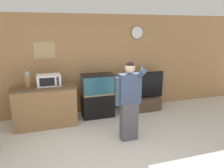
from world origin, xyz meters
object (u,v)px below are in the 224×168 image
(tv_on_stand, at_px, (141,100))
(person_standing, at_px, (129,100))
(counter_island, at_px, (45,106))
(knife_block, at_px, (28,81))
(aquarium_on_stand, at_px, (98,96))
(microwave, at_px, (49,80))

(tv_on_stand, xyz_separation_m, person_standing, (-0.93, -1.40, 0.53))
(counter_island, xyz_separation_m, knife_block, (-0.33, 0.06, 0.61))
(counter_island, distance_m, aquarium_on_stand, 1.31)
(knife_block, distance_m, tv_on_stand, 2.97)
(aquarium_on_stand, height_order, tv_on_stand, aquarium_on_stand)
(microwave, bearing_deg, person_standing, -39.74)
(counter_island, distance_m, person_standing, 2.03)
(microwave, xyz_separation_m, knife_block, (-0.45, 0.02, 0.00))
(microwave, distance_m, tv_on_stand, 2.53)
(knife_block, bearing_deg, tv_on_stand, 2.89)
(aquarium_on_stand, height_order, person_standing, person_standing)
(microwave, bearing_deg, tv_on_stand, 4.02)
(knife_block, relative_size, person_standing, 0.21)
(microwave, relative_size, aquarium_on_stand, 0.47)
(tv_on_stand, bearing_deg, person_standing, -123.54)
(microwave, distance_m, aquarium_on_stand, 1.30)
(person_standing, bearing_deg, knife_block, 147.02)
(counter_island, relative_size, aquarium_on_stand, 1.28)
(knife_block, bearing_deg, aquarium_on_stand, 4.28)
(microwave, relative_size, knife_block, 1.49)
(counter_island, height_order, knife_block, knife_block)
(microwave, height_order, aquarium_on_stand, microwave)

